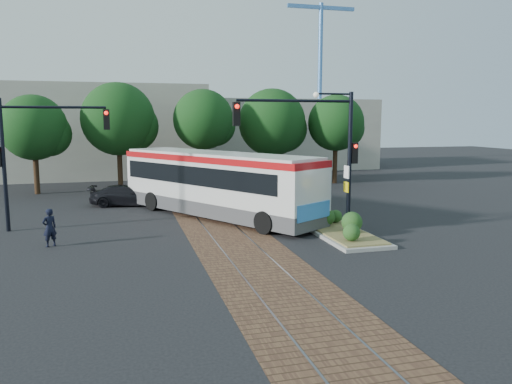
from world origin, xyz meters
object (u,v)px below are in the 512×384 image
(signal_pole_left, at_px, (30,146))
(officer, at_px, (50,228))
(city_bus, at_px, (216,181))
(signal_pole_main, at_px, (323,141))
(parked_car, at_px, (126,195))
(traffic_island, at_px, (343,229))

(signal_pole_left, distance_m, officer, 4.78)
(city_bus, relative_size, signal_pole_main, 2.01)
(signal_pole_left, height_order, parked_car, signal_pole_left)
(traffic_island, relative_size, officer, 3.36)
(officer, bearing_deg, signal_pole_main, 142.13)
(signal_pole_left, relative_size, officer, 3.88)
(city_bus, height_order, traffic_island, city_bus)
(signal_pole_left, bearing_deg, officer, -72.73)
(signal_pole_main, xyz_separation_m, parked_car, (-8.06, 10.45, -3.55))
(city_bus, height_order, signal_pole_main, signal_pole_main)
(traffic_island, height_order, signal_pole_left, signal_pole_left)
(signal_pole_main, distance_m, signal_pole_left, 13.14)
(officer, bearing_deg, parked_car, -139.79)
(signal_pole_left, distance_m, parked_car, 7.74)
(signal_pole_main, xyz_separation_m, signal_pole_left, (-12.23, 4.80, -0.29))
(signal_pole_left, relative_size, parked_car, 1.44)
(signal_pole_main, distance_m, parked_car, 13.66)
(traffic_island, distance_m, officer, 12.20)
(officer, bearing_deg, city_bus, 178.79)
(city_bus, xyz_separation_m, traffic_island, (4.52, -5.77, -1.54))
(signal_pole_main, bearing_deg, signal_pole_left, 158.55)
(parked_car, bearing_deg, traffic_island, -130.10)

